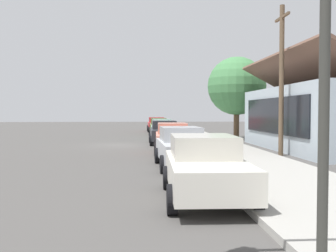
# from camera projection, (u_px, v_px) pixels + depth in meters

# --- Properties ---
(ground_plane) EXTENTS (120.00, 120.00, 0.00)m
(ground_plane) POSITION_uv_depth(u_px,v_px,m) (123.00, 145.00, 25.57)
(ground_plane) COLOR #4C4947
(sidewalk_curb) EXTENTS (60.00, 4.20, 0.16)m
(sidewalk_curb) POSITION_uv_depth(u_px,v_px,m) (207.00, 143.00, 25.95)
(sidewalk_curb) COLOR #A3A099
(sidewalk_curb) RESTS_ON ground
(car_cherry) EXTENTS (4.76, 2.12, 1.59)m
(car_cherry) POSITION_uv_depth(u_px,v_px,m) (156.00, 124.00, 43.36)
(car_cherry) COLOR red
(car_cherry) RESTS_ON ground
(car_olive) EXTENTS (4.82, 2.00, 1.59)m
(car_olive) POSITION_uv_depth(u_px,v_px,m) (159.00, 126.00, 37.74)
(car_olive) COLOR olive
(car_olive) RESTS_ON ground
(car_seafoam) EXTENTS (4.40, 2.02, 1.59)m
(car_seafoam) POSITION_uv_depth(u_px,v_px,m) (162.00, 129.00, 32.12)
(car_seafoam) COLOR #9ED1BC
(car_seafoam) RESTS_ON ground
(car_charcoal) EXTENTS (4.48, 2.05, 1.59)m
(car_charcoal) POSITION_uv_depth(u_px,v_px,m) (164.00, 132.00, 26.52)
(car_charcoal) COLOR #2D3035
(car_charcoal) RESTS_ON ground
(car_coral) EXTENTS (4.77, 2.10, 1.59)m
(car_coral) POSITION_uv_depth(u_px,v_px,m) (172.00, 138.00, 20.91)
(car_coral) COLOR #EA8C75
(car_coral) RESTS_ON ground
(car_silver) EXTENTS (4.56, 2.08, 1.59)m
(car_silver) POSITION_uv_depth(u_px,v_px,m) (182.00, 147.00, 15.38)
(car_silver) COLOR silver
(car_silver) RESTS_ON ground
(car_ivory) EXTENTS (4.51, 2.13, 1.59)m
(car_ivory) POSITION_uv_depth(u_px,v_px,m) (205.00, 167.00, 9.78)
(car_ivory) COLOR silver
(car_ivory) RESTS_ON ground
(storefront_building) EXTENTS (12.87, 6.82, 5.47)m
(storefront_building) POSITION_uv_depth(u_px,v_px,m) (328.00, 116.00, 22.34)
(storefront_building) COLOR #ADBCC6
(storefront_building) RESTS_ON ground
(shade_tree) EXTENTS (4.65, 4.65, 6.60)m
(shade_tree) POSITION_uv_depth(u_px,v_px,m) (237.00, 86.00, 30.99)
(shade_tree) COLOR brown
(shade_tree) RESTS_ON ground
(traffic_light_main) EXTENTS (0.37, 2.79, 5.20)m
(traffic_light_main) POSITION_uv_depth(u_px,v_px,m) (244.00, 11.00, 4.93)
(traffic_light_main) COLOR #383833
(traffic_light_main) RESTS_ON ground
(utility_pole_wooden) EXTENTS (1.80, 0.24, 7.50)m
(utility_pole_wooden) POSITION_uv_depth(u_px,v_px,m) (282.00, 77.00, 19.32)
(utility_pole_wooden) COLOR brown
(utility_pole_wooden) RESTS_ON ground
(fire_hydrant_red) EXTENTS (0.22, 0.22, 0.71)m
(fire_hydrant_red) POSITION_uv_depth(u_px,v_px,m) (187.00, 138.00, 25.27)
(fire_hydrant_red) COLOR red
(fire_hydrant_red) RESTS_ON sidewalk_curb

